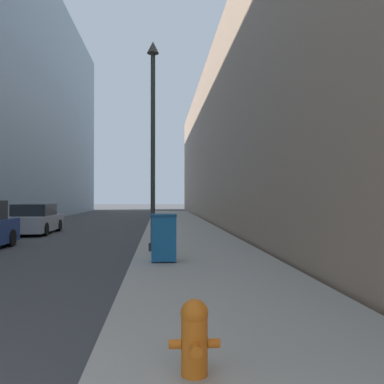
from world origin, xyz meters
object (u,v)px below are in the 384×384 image
at_px(parked_sedan_far, 34,220).
at_px(lamppost, 153,131).
at_px(trash_bin, 164,237).
at_px(fire_hydrant, 194,335).

bearing_deg(parked_sedan_far, lamppost, -54.48).
bearing_deg(trash_bin, parked_sedan_far, 120.85).
relative_size(fire_hydrant, parked_sedan_far, 0.16).
xyz_separation_m(lamppost, parked_sedan_far, (-6.09, 8.53, -3.26)).
height_order(fire_hydrant, trash_bin, trash_bin).
relative_size(fire_hydrant, lamppost, 0.11).
bearing_deg(lamppost, trash_bin, -81.57).
relative_size(trash_bin, lamppost, 0.19).
height_order(lamppost, parked_sedan_far, lamppost).
xyz_separation_m(trash_bin, lamppost, (-0.33, 2.21, 3.15)).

